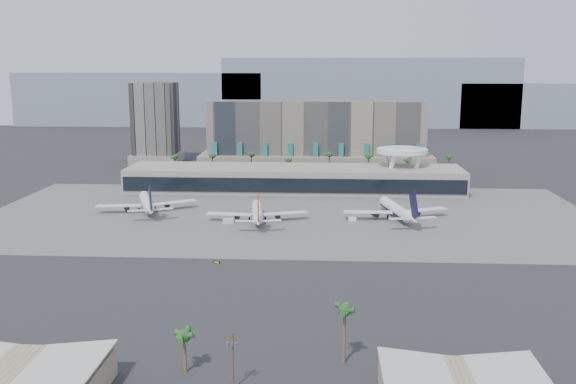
# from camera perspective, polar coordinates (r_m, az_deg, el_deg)

# --- Properties ---
(ground) EXTENTS (900.00, 900.00, 0.00)m
(ground) POSITION_cam_1_polar(r_m,az_deg,el_deg) (222.15, -0.84, -5.29)
(ground) COLOR #232326
(ground) RESTS_ON ground
(apron_pad) EXTENTS (260.00, 130.00, 0.06)m
(apron_pad) POSITION_cam_1_polar(r_m,az_deg,el_deg) (275.20, -0.01, -2.03)
(apron_pad) COLOR #5B5B59
(apron_pad) RESTS_ON ground
(mountain_ridge) EXTENTS (680.00, 60.00, 70.00)m
(mountain_ridge) POSITION_cam_1_polar(r_m,az_deg,el_deg) (683.31, 4.42, 8.42)
(mountain_ridge) COLOR gray
(mountain_ridge) RESTS_ON ground
(hotel) EXTENTS (140.00, 30.00, 42.00)m
(hotel) POSITION_cam_1_polar(r_m,az_deg,el_deg) (389.62, 2.50, 4.39)
(hotel) COLOR gray
(hotel) RESTS_ON ground
(office_tower) EXTENTS (30.00, 30.00, 52.00)m
(office_tower) POSITION_cam_1_polar(r_m,az_deg,el_deg) (428.88, -11.68, 5.62)
(office_tower) COLOR black
(office_tower) RESTS_ON ground
(terminal) EXTENTS (170.00, 32.50, 14.50)m
(terminal) POSITION_cam_1_polar(r_m,az_deg,el_deg) (327.55, 0.56, 1.27)
(terminal) COLOR #B4AC9E
(terminal) RESTS_ON ground
(saucer_structure) EXTENTS (26.00, 26.00, 21.89)m
(saucer_structure) POSITION_cam_1_polar(r_m,az_deg,el_deg) (333.75, 10.10, 3.36)
(saucer_structure) COLOR white
(saucer_structure) RESTS_ON ground
(palm_row) EXTENTS (157.80, 2.80, 13.10)m
(palm_row) POSITION_cam_1_polar(r_m,az_deg,el_deg) (361.36, 1.94, 2.85)
(palm_row) COLOR brown
(palm_row) RESTS_ON ground
(hangar_left) EXTENTS (36.65, 22.60, 7.55)m
(hangar_left) POSITION_cam_1_polar(r_m,az_deg,el_deg) (139.55, -23.71, -15.25)
(hangar_left) COLOR #998666
(hangar_left) RESTS_ON ground
(utility_pole) EXTENTS (3.20, 0.85, 12.00)m
(utility_pole) POSITION_cam_1_polar(r_m,az_deg,el_deg) (130.33, -4.94, -14.29)
(utility_pole) COLOR #4C3826
(utility_pole) RESTS_ON ground
(airliner_left) EXTENTS (41.62, 42.99, 15.53)m
(airliner_left) POSITION_cam_1_polar(r_m,az_deg,el_deg) (286.96, -12.43, -0.95)
(airliner_left) COLOR white
(airliner_left) RESTS_ON ground
(airliner_centre) EXTENTS (41.79, 43.25, 14.96)m
(airliner_centre) POSITION_cam_1_polar(r_m,az_deg,el_deg) (263.05, -2.73, -1.83)
(airliner_centre) COLOR white
(airliner_centre) RESTS_ON ground
(airliner_right) EXTENTS (44.07, 45.80, 16.03)m
(airliner_right) POSITION_cam_1_polar(r_m,az_deg,el_deg) (270.30, 9.65, -1.56)
(airliner_right) COLOR white
(airliner_right) RESTS_ON ground
(service_vehicle_a) EXTENTS (4.48, 3.39, 1.97)m
(service_vehicle_a) POSITION_cam_1_polar(r_m,az_deg,el_deg) (261.19, -5.34, -2.59)
(service_vehicle_a) COLOR white
(service_vehicle_a) RESTS_ON ground
(service_vehicle_b) EXTENTS (3.51, 2.54, 1.63)m
(service_vehicle_b) POSITION_cam_1_polar(r_m,az_deg,el_deg) (265.29, 5.77, -2.42)
(service_vehicle_b) COLOR white
(service_vehicle_b) RESTS_ON ground
(taxiway_sign) EXTENTS (2.05, 0.77, 0.93)m
(taxiway_sign) POSITION_cam_1_polar(r_m,az_deg,el_deg) (209.96, -6.36, -6.22)
(taxiway_sign) COLOR black
(taxiway_sign) RESTS_ON ground
(near_palm_a) EXTENTS (6.00, 6.00, 9.52)m
(near_palm_a) POSITION_cam_1_polar(r_m,az_deg,el_deg) (138.20, -9.19, -13.04)
(near_palm_a) COLOR brown
(near_palm_a) RESTS_ON ground
(near_palm_b) EXTENTS (6.00, 6.00, 13.39)m
(near_palm_b) POSITION_cam_1_polar(r_m,az_deg,el_deg) (139.51, 5.04, -11.00)
(near_palm_b) COLOR brown
(near_palm_b) RESTS_ON ground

